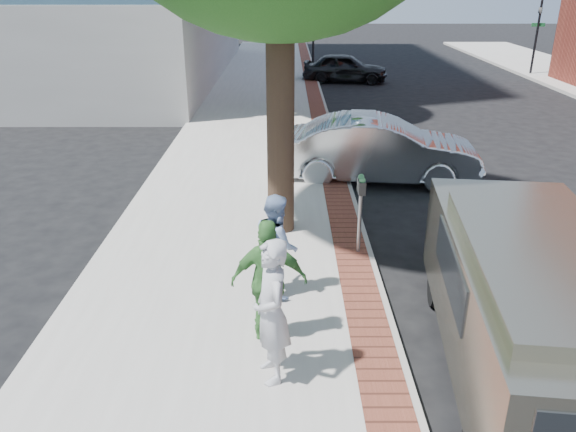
{
  "coord_description": "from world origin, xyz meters",
  "views": [
    {
      "loc": [
        -0.48,
        -8.42,
        4.79
      ],
      "look_at": [
        -0.46,
        0.05,
        1.2
      ],
      "focal_mm": 35.0,
      "sensor_mm": 36.0,
      "label": 1
    }
  ],
  "objects_px": {
    "sedan_silver": "(379,149)",
    "bg_car": "(345,68)",
    "person_gray": "(271,312)",
    "parking_meter": "(361,198)",
    "person_green": "(269,281)",
    "person_officer": "(276,244)",
    "van": "(531,297)"
  },
  "relations": [
    {
      "from": "sedan_silver",
      "to": "bg_car",
      "type": "relative_size",
      "value": 1.19
    },
    {
      "from": "bg_car",
      "to": "person_gray",
      "type": "bearing_deg",
      "value": -179.82
    },
    {
      "from": "parking_meter",
      "to": "person_green",
      "type": "xyz_separation_m",
      "value": [
        -1.55,
        -2.64,
        -0.18
      ]
    },
    {
      "from": "sedan_silver",
      "to": "person_officer",
      "type": "bearing_deg",
      "value": 163.12
    },
    {
      "from": "person_gray",
      "to": "person_green",
      "type": "bearing_deg",
      "value": 167.72
    },
    {
      "from": "person_gray",
      "to": "bg_car",
      "type": "distance_m",
      "value": 22.98
    },
    {
      "from": "person_officer",
      "to": "person_gray",
      "type": "bearing_deg",
      "value": 162.33
    },
    {
      "from": "parking_meter",
      "to": "sedan_silver",
      "type": "relative_size",
      "value": 0.3
    },
    {
      "from": "bg_car",
      "to": "van",
      "type": "xyz_separation_m",
      "value": [
        0.18,
        -22.42,
        0.37
      ]
    },
    {
      "from": "person_gray",
      "to": "sedan_silver",
      "type": "xyz_separation_m",
      "value": [
        2.52,
        7.9,
        -0.27
      ]
    },
    {
      "from": "bg_car",
      "to": "person_green",
      "type": "bearing_deg",
      "value": 179.74
    },
    {
      "from": "person_gray",
      "to": "person_officer",
      "type": "relative_size",
      "value": 1.14
    },
    {
      "from": "parking_meter",
      "to": "person_officer",
      "type": "distance_m",
      "value": 2.05
    },
    {
      "from": "person_gray",
      "to": "bg_car",
      "type": "xyz_separation_m",
      "value": [
        3.1,
        22.76,
        -0.38
      ]
    },
    {
      "from": "person_officer",
      "to": "van",
      "type": "relative_size",
      "value": 0.3
    },
    {
      "from": "person_green",
      "to": "bg_car",
      "type": "relative_size",
      "value": 0.42
    },
    {
      "from": "person_green",
      "to": "bg_car",
      "type": "bearing_deg",
      "value": -99.74
    },
    {
      "from": "person_green",
      "to": "van",
      "type": "relative_size",
      "value": 0.32
    },
    {
      "from": "person_officer",
      "to": "bg_car",
      "type": "height_order",
      "value": "person_officer"
    },
    {
      "from": "person_officer",
      "to": "person_green",
      "type": "relative_size",
      "value": 0.93
    },
    {
      "from": "person_green",
      "to": "van",
      "type": "bearing_deg",
      "value": 169.53
    },
    {
      "from": "person_green",
      "to": "van",
      "type": "height_order",
      "value": "van"
    },
    {
      "from": "parking_meter",
      "to": "van",
      "type": "height_order",
      "value": "van"
    },
    {
      "from": "bg_car",
      "to": "van",
      "type": "bearing_deg",
      "value": -171.63
    },
    {
      "from": "parking_meter",
      "to": "van",
      "type": "distance_m",
      "value": 3.63
    },
    {
      "from": "sedan_silver",
      "to": "bg_car",
      "type": "bearing_deg",
      "value": 4.22
    },
    {
      "from": "parking_meter",
      "to": "van",
      "type": "relative_size",
      "value": 0.27
    },
    {
      "from": "person_gray",
      "to": "person_green",
      "type": "relative_size",
      "value": 1.07
    },
    {
      "from": "person_green",
      "to": "sedan_silver",
      "type": "relative_size",
      "value": 0.35
    },
    {
      "from": "sedan_silver",
      "to": "person_gray",
      "type": "bearing_deg",
      "value": 168.73
    },
    {
      "from": "bg_car",
      "to": "van",
      "type": "height_order",
      "value": "van"
    },
    {
      "from": "person_officer",
      "to": "person_green",
      "type": "xyz_separation_m",
      "value": [
        -0.08,
        -1.24,
        0.06
      ]
    }
  ]
}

